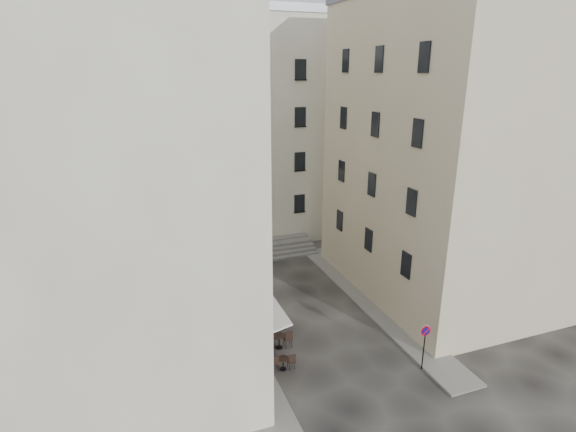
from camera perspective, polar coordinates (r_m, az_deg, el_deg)
name	(u,v)px	position (r m, az deg, el deg)	size (l,w,h in m)	color
ground	(324,341)	(25.25, 4.63, -15.51)	(90.00, 90.00, 0.00)	black
sidewalk_left	(226,318)	(27.27, -7.85, -12.74)	(2.00, 22.00, 0.12)	slate
sidewalk_right	(370,301)	(29.34, 10.32, -10.52)	(2.00, 18.00, 0.12)	slate
building_left	(91,154)	(22.40, -23.69, 7.24)	(12.20, 16.20, 20.60)	beige
building_right	(459,148)	(30.19, 20.84, 8.04)	(12.20, 14.20, 18.60)	#C5B292
building_back	(224,128)	(39.17, -8.18, 11.03)	(18.20, 10.20, 18.60)	beige
cafe_storefront	(241,315)	(23.85, -6.00, -12.42)	(1.74, 7.30, 3.50)	#4E0B0E
stone_steps	(258,251)	(35.56, -3.78, -4.41)	(9.00, 3.15, 0.80)	slate
bollard_near	(273,355)	(23.20, -1.94, -17.26)	(0.12, 0.12, 0.98)	black
bollard_mid	(254,320)	(26.01, -4.40, -13.04)	(0.12, 0.12, 0.98)	black
bollard_far	(238,293)	(28.98, -6.31, -9.65)	(0.12, 0.12, 0.98)	black
no_parking_sign	(425,339)	(23.15, 16.99, -14.67)	(0.55, 0.11, 2.42)	black
bistro_table_a	(283,362)	(22.91, -0.66, -18.07)	(1.18, 0.55, 0.83)	black
bistro_table_b	(279,340)	(24.34, -1.18, -15.46)	(1.37, 0.64, 0.97)	black
bistro_table_c	(256,331)	(25.20, -4.06, -14.40)	(1.20, 0.56, 0.84)	black
bistro_table_d	(257,318)	(26.34, -3.97, -12.77)	(1.28, 0.60, 0.90)	black
bistro_table_e	(241,310)	(27.19, -5.99, -11.73)	(1.33, 0.62, 0.94)	black
pedestrian	(273,322)	(25.23, -1.92, -13.31)	(0.59, 0.39, 1.62)	black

